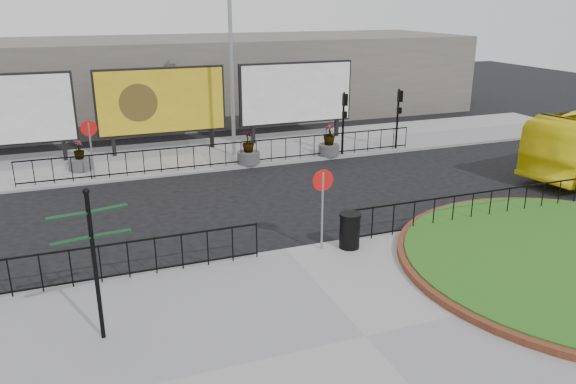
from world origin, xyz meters
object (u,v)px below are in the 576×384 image
planter_b (248,152)px  fingerpost_sign (93,251)px  planter_a (80,160)px  planter_c (329,144)px  litter_bin (350,230)px  lamp_post (231,55)px  billboard_mid (161,101)px

planter_b → fingerpost_sign: bearing=-120.1°
planter_a → planter_c: 11.38m
planter_b → planter_a: bearing=167.5°
planter_b → planter_c: 4.04m
fingerpost_sign → litter_bin: (7.24, 2.37, -1.55)m
planter_c → lamp_post: bearing=159.4°
lamp_post → planter_b: (0.23, -1.60, -4.19)m
billboard_mid → planter_a: 4.89m
billboard_mid → lamp_post: lamp_post is taller
billboard_mid → lamp_post: size_ratio=0.67×
fingerpost_sign → planter_b: 14.38m
fingerpost_sign → planter_a: bearing=84.1°
planter_c → planter_b: bearing=180.0°
litter_bin → planter_a: size_ratio=0.79×
planter_a → planter_b: (7.22, -1.60, 0.06)m
planter_c → billboard_mid: bearing=153.8°
fingerpost_sign → planter_b: size_ratio=2.32×
planter_a → planter_b: 7.40m
fingerpost_sign → planter_c: bearing=41.6°
planter_b → litter_bin: bearing=-89.5°
litter_bin → planter_b: 10.00m
planter_a → planter_b: size_ratio=0.91×
planter_a → litter_bin: bearing=-57.8°
litter_bin → planter_c: bearing=68.4°
fingerpost_sign → planter_a: 14.06m
billboard_mid → fingerpost_sign: bearing=-103.8°
litter_bin → lamp_post: bearing=91.6°
lamp_post → planter_a: 8.19m
lamp_post → litter_bin: lamp_post is taller
litter_bin → planter_a: (-7.31, 11.60, -0.10)m
litter_bin → planter_a: planter_a is taller
planter_a → planter_c: planter_c is taller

